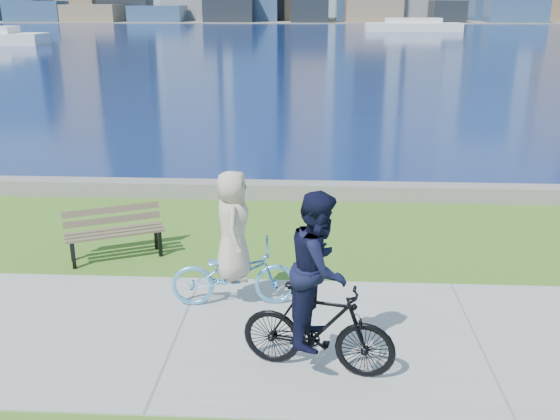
# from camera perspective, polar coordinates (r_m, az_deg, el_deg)

# --- Properties ---
(ground) EXTENTS (320.00, 320.00, 0.00)m
(ground) POSITION_cam_1_polar(r_m,az_deg,el_deg) (8.69, -9.35, -11.13)
(ground) COLOR #3C6B1C
(ground) RESTS_ON ground
(concrete_path) EXTENTS (80.00, 3.50, 0.02)m
(concrete_path) POSITION_cam_1_polar(r_m,az_deg,el_deg) (8.69, -9.35, -11.08)
(concrete_path) COLOR #9D9D98
(concrete_path) RESTS_ON ground
(seawall) EXTENTS (90.00, 0.50, 0.35)m
(seawall) POSITION_cam_1_polar(r_m,az_deg,el_deg) (14.27, -4.20, 1.89)
(seawall) COLOR slate
(seawall) RESTS_ON ground
(bay_water) EXTENTS (320.00, 131.00, 0.01)m
(bay_water) POSITION_cam_1_polar(r_m,az_deg,el_deg) (79.48, 1.93, 15.58)
(bay_water) COLOR #0C1E4F
(bay_water) RESTS_ON ground
(far_shore) EXTENTS (320.00, 30.00, 0.12)m
(far_shore) POSITION_cam_1_polar(r_m,az_deg,el_deg) (137.42, 2.51, 16.89)
(far_shore) COLOR slate
(far_shore) RESTS_ON ground
(ferry_far) EXTENTS (13.54, 3.87, 1.84)m
(ferry_far) POSITION_cam_1_polar(r_m,az_deg,el_deg) (94.59, 12.06, 16.15)
(ferry_far) COLOR white
(ferry_far) RESTS_ON ground
(park_bench) EXTENTS (1.75, 1.21, 0.86)m
(park_bench) POSITION_cam_1_polar(r_m,az_deg,el_deg) (11.18, -14.92, -1.63)
(park_bench) COLOR black
(park_bench) RESTS_ON ground
(cyclist_woman) EXTENTS (0.82, 1.89, 2.03)m
(cyclist_woman) POSITION_cam_1_polar(r_m,az_deg,el_deg) (9.03, -4.27, -4.25)
(cyclist_woman) COLOR #62B7EE
(cyclist_woman) RESTS_ON ground
(cyclist_man) EXTENTS (0.94, 1.93, 2.26)m
(cyclist_man) POSITION_cam_1_polar(r_m,az_deg,el_deg) (7.36, 3.54, -8.13)
(cyclist_man) COLOR black
(cyclist_man) RESTS_ON ground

